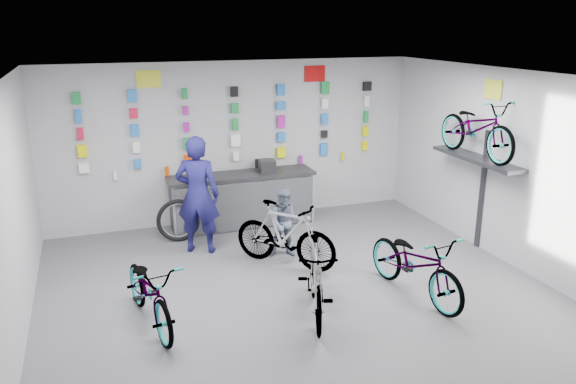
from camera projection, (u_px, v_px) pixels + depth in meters
name	position (u px, v px, depth m)	size (l,w,h in m)	color
floor	(314.00, 313.00, 7.36)	(8.00, 8.00, 0.00)	#4F4E53
ceiling	(318.00, 82.00, 6.49)	(8.00, 8.00, 0.00)	white
wall_back	(235.00, 142.00, 10.53)	(7.00, 7.00, 0.00)	silver
wall_left	(3.00, 240.00, 5.79)	(8.00, 8.00, 0.00)	silver
wall_right	(541.00, 179.00, 8.05)	(8.00, 8.00, 0.00)	silver
counter	(242.00, 201.00, 10.41)	(2.70, 0.66, 1.00)	black
merch_wall	(236.00, 127.00, 10.38)	(5.57, 0.08, 1.57)	white
wall_bracket	(477.00, 164.00, 9.09)	(0.39, 1.90, 2.00)	#333338
sign_left	(149.00, 79.00, 9.67)	(0.42, 0.02, 0.30)	yellow
sign_right	(315.00, 74.00, 10.67)	(0.42, 0.02, 0.30)	red
sign_side	(493.00, 89.00, 8.79)	(0.02, 0.40, 0.30)	yellow
bike_left	(150.00, 292.00, 6.96)	(0.60, 1.73, 0.91)	gray
bike_center	(316.00, 280.00, 7.18)	(0.47, 1.66, 1.00)	gray
bike_right	(416.00, 263.00, 7.69)	(0.65, 1.87, 0.98)	gray
bike_service	(285.00, 234.00, 8.66)	(0.49, 1.72, 1.04)	gray
bike_wall	(477.00, 128.00, 8.89)	(0.63, 1.80, 0.95)	gray
clerk	(198.00, 195.00, 9.09)	(0.71, 0.47, 1.96)	#16144D
customer	(286.00, 223.00, 9.00)	(0.55, 0.43, 1.14)	slate
spare_wheel	(178.00, 220.00, 9.70)	(0.76, 0.19, 0.75)	black
register	(267.00, 166.00, 10.40)	(0.28, 0.30, 0.22)	black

